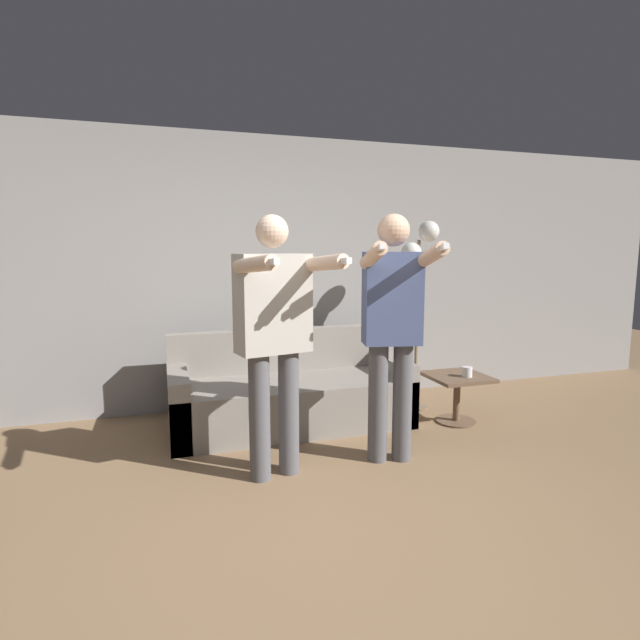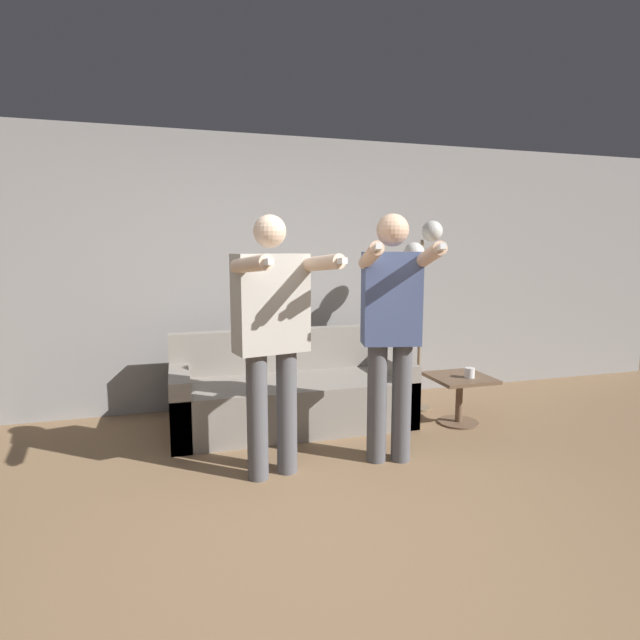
{
  "view_description": "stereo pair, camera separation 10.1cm",
  "coord_description": "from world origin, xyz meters",
  "px_view_note": "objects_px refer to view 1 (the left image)",
  "views": [
    {
      "loc": [
        -0.72,
        -2.19,
        1.52
      ],
      "look_at": [
        0.44,
        1.42,
        0.99
      ],
      "focal_mm": 28.0,
      "sensor_mm": 36.0,
      "label": 1
    },
    {
      "loc": [
        -0.62,
        -2.22,
        1.52
      ],
      "look_at": [
        0.44,
        1.42,
        0.99
      ],
      "focal_mm": 28.0,
      "sensor_mm": 36.0,
      "label": 2
    }
  ],
  "objects_px": {
    "person_left": "(274,328)",
    "cup": "(467,372)",
    "couch": "(290,395)",
    "cat": "(268,321)",
    "side_table": "(457,388)",
    "person_right": "(392,321)",
    "floor_lamp": "(419,262)"
  },
  "relations": [
    {
      "from": "cat",
      "to": "side_table",
      "type": "distance_m",
      "value": 1.79
    },
    {
      "from": "person_left",
      "to": "person_right",
      "type": "height_order",
      "value": "person_right"
    },
    {
      "from": "person_left",
      "to": "side_table",
      "type": "xyz_separation_m",
      "value": [
        1.77,
        0.57,
        -0.71
      ]
    },
    {
      "from": "cat",
      "to": "floor_lamp",
      "type": "bearing_deg",
      "value": -9.3
    },
    {
      "from": "couch",
      "to": "cup",
      "type": "bearing_deg",
      "value": -17.57
    },
    {
      "from": "cat",
      "to": "side_table",
      "type": "relative_size",
      "value": 0.97
    },
    {
      "from": "couch",
      "to": "floor_lamp",
      "type": "bearing_deg",
      "value": 3.66
    },
    {
      "from": "couch",
      "to": "side_table",
      "type": "relative_size",
      "value": 4.05
    },
    {
      "from": "couch",
      "to": "cup",
      "type": "xyz_separation_m",
      "value": [
        1.48,
        -0.47,
        0.21
      ]
    },
    {
      "from": "cat",
      "to": "cup",
      "type": "xyz_separation_m",
      "value": [
        1.6,
        -0.78,
        -0.41
      ]
    },
    {
      "from": "cat",
      "to": "side_table",
      "type": "xyz_separation_m",
      "value": [
        1.55,
        -0.71,
        -0.57
      ]
    },
    {
      "from": "side_table",
      "to": "person_right",
      "type": "bearing_deg",
      "value": -148.27
    },
    {
      "from": "couch",
      "to": "floor_lamp",
      "type": "height_order",
      "value": "floor_lamp"
    },
    {
      "from": "couch",
      "to": "cat",
      "type": "xyz_separation_m",
      "value": [
        -0.12,
        0.31,
        0.61
      ]
    },
    {
      "from": "person_left",
      "to": "floor_lamp",
      "type": "height_order",
      "value": "floor_lamp"
    },
    {
      "from": "cat",
      "to": "person_right",
      "type": "bearing_deg",
      "value": -64.13
    },
    {
      "from": "floor_lamp",
      "to": "cat",
      "type": "bearing_deg",
      "value": 170.7
    },
    {
      "from": "cat",
      "to": "floor_lamp",
      "type": "relative_size",
      "value": 0.27
    },
    {
      "from": "cat",
      "to": "floor_lamp",
      "type": "distance_m",
      "value": 1.52
    },
    {
      "from": "person_left",
      "to": "side_table",
      "type": "relative_size",
      "value": 3.47
    },
    {
      "from": "floor_lamp",
      "to": "couch",
      "type": "bearing_deg",
      "value": -176.34
    },
    {
      "from": "couch",
      "to": "person_left",
      "type": "xyz_separation_m",
      "value": [
        -0.34,
        -0.97,
        0.76
      ]
    },
    {
      "from": "person_left",
      "to": "cup",
      "type": "relative_size",
      "value": 20.13
    },
    {
      "from": "floor_lamp",
      "to": "cup",
      "type": "bearing_deg",
      "value": -70.55
    },
    {
      "from": "couch",
      "to": "person_right",
      "type": "bearing_deg",
      "value": -62.63
    },
    {
      "from": "person_right",
      "to": "side_table",
      "type": "bearing_deg",
      "value": 44.59
    },
    {
      "from": "person_right",
      "to": "side_table",
      "type": "height_order",
      "value": "person_right"
    },
    {
      "from": "floor_lamp",
      "to": "cup",
      "type": "relative_size",
      "value": 20.66
    },
    {
      "from": "couch",
      "to": "person_left",
      "type": "distance_m",
      "value": 1.28
    },
    {
      "from": "couch",
      "to": "cat",
      "type": "height_order",
      "value": "cat"
    },
    {
      "from": "side_table",
      "to": "cup",
      "type": "relative_size",
      "value": 5.8
    },
    {
      "from": "person_right",
      "to": "side_table",
      "type": "relative_size",
      "value": 3.51
    }
  ]
}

